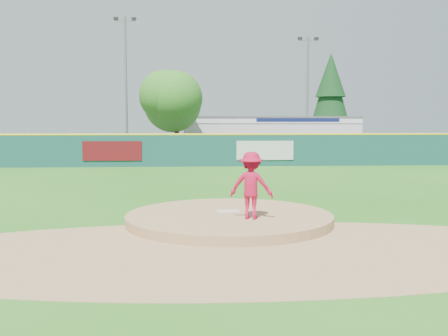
{
  "coord_description": "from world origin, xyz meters",
  "views": [
    {
      "loc": [
        -1.06,
        -13.13,
        2.63
      ],
      "look_at": [
        0.0,
        2.0,
        1.3
      ],
      "focal_mm": 40.0,
      "sensor_mm": 36.0,
      "label": 1
    }
  ],
  "objects": [
    {
      "name": "fence_banners",
      "position": [
        -1.05,
        17.92,
        1.0
      ],
      "size": [
        13.1,
        0.04,
        1.2
      ],
      "color": "#5F0D12",
      "rests_on": "ground"
    },
    {
      "name": "pool_building_grp",
      "position": [
        6.0,
        31.99,
        1.66
      ],
      "size": [
        15.2,
        8.2,
        3.31
      ],
      "color": "silver",
      "rests_on": "ground"
    },
    {
      "name": "van",
      "position": [
        -2.44,
        25.73,
        0.68
      ],
      "size": [
        5.21,
        3.79,
        1.32
      ],
      "primitive_type": "imported",
      "rotation": [
        0.0,
        0.0,
        1.19
      ],
      "color": "silver",
      "rests_on": "parking_lot"
    },
    {
      "name": "light_pole_right",
      "position": [
        9.0,
        29.0,
        5.54
      ],
      "size": [
        1.75,
        0.25,
        10.0
      ],
      "color": "gray",
      "rests_on": "ground"
    },
    {
      "name": "deciduous_tree",
      "position": [
        -2.0,
        25.0,
        4.55
      ],
      "size": [
        5.6,
        5.6,
        7.36
      ],
      "color": "#382314",
      "rests_on": "ground"
    },
    {
      "name": "playground_slide",
      "position": [
        -14.44,
        24.33,
        0.69
      ],
      "size": [
        0.88,
        2.47,
        1.36
      ],
      "color": "blue",
      "rests_on": "ground"
    },
    {
      "name": "conifer_tree",
      "position": [
        13.0,
        36.0,
        5.54
      ],
      "size": [
        4.4,
        4.4,
        9.5
      ],
      "color": "#382314",
      "rests_on": "ground"
    },
    {
      "name": "parking_lot",
      "position": [
        0.0,
        27.0,
        0.01
      ],
      "size": [
        44.0,
        16.0,
        0.02
      ],
      "primitive_type": "cube",
      "color": "#38383A",
      "rests_on": "ground"
    },
    {
      "name": "infield_dirt_arc",
      "position": [
        0.0,
        -3.0,
        0.01
      ],
      "size": [
        15.4,
        15.4,
        0.01
      ],
      "primitive_type": "cylinder",
      "color": "#9E774C",
      "rests_on": "ground"
    },
    {
      "name": "pitcher",
      "position": [
        0.5,
        -0.74,
        1.1
      ],
      "size": [
        1.24,
        0.94,
        1.69
      ],
      "primitive_type": "imported",
      "rotation": [
        0.0,
        0.0,
        2.83
      ],
      "color": "#B40F36",
      "rests_on": "pitchers_mound"
    },
    {
      "name": "light_pole_left",
      "position": [
        -6.0,
        27.0,
        6.05
      ],
      "size": [
        1.75,
        0.25,
        11.0
      ],
      "color": "gray",
      "rests_on": "ground"
    },
    {
      "name": "pitching_rubber",
      "position": [
        0.0,
        0.3,
        0.27
      ],
      "size": [
        0.6,
        0.15,
        0.04
      ],
      "primitive_type": "cube",
      "color": "white",
      "rests_on": "pitchers_mound"
    },
    {
      "name": "pitchers_mound",
      "position": [
        0.0,
        0.0,
        0.0
      ],
      "size": [
        5.5,
        5.5,
        0.5
      ],
      "primitive_type": "cylinder",
      "color": "#9E774C",
      "rests_on": "ground"
    },
    {
      "name": "ground",
      "position": [
        0.0,
        0.0,
        0.0
      ],
      "size": [
        120.0,
        120.0,
        0.0
      ],
      "primitive_type": "plane",
      "color": "#286B19",
      "rests_on": "ground"
    },
    {
      "name": "outfield_fence",
      "position": [
        0.0,
        18.0,
        1.09
      ],
      "size": [
        40.0,
        0.14,
        2.07
      ],
      "color": "#14433F",
      "rests_on": "ground"
    }
  ]
}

